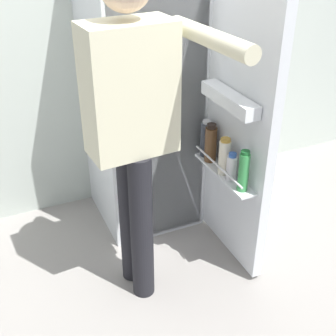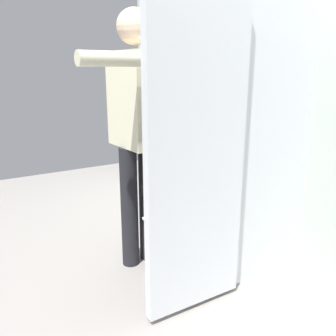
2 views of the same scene
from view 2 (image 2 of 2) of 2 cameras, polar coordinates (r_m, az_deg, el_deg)
The scene contains 4 objects.
ground_plane at distance 2.51m, azimuth 0.67°, elevation -17.04°, with size 5.90×5.90×0.00m, color gray.
kitchen_wall at distance 2.72m, azimuth 17.99°, elevation 12.75°, with size 4.40×0.10×2.51m, color beige.
refrigerator at distance 2.44m, azimuth 11.20°, elevation 4.11°, with size 0.67×1.23×1.77m.
person at distance 2.34m, azimuth -5.01°, elevation 7.81°, with size 0.58×0.72×1.73m.
Camera 2 is at (1.80, -1.11, 1.36)m, focal length 37.55 mm.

